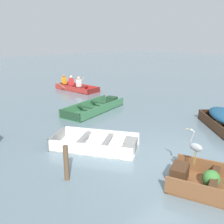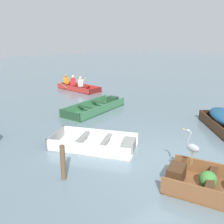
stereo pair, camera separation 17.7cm
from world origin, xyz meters
The scene contains 6 objects.
ground_plane centered at (0.00, 0.00, 0.00)m, with size 80.00×80.00×0.00m, color slate.
skiff_green_mid_moored centered at (1.32, 5.45, 0.13)m, with size 3.51×2.13×0.38m.
skiff_white_outer_moored centered at (-0.93, 2.01, 0.13)m, with size 2.53×2.77×0.38m.
rowboat_red_with_crew centered at (2.86, 10.08, 0.20)m, with size 2.24×3.21×0.89m.
heron_on_dinghy centered at (-0.22, -0.81, 0.90)m, with size 0.16×0.45×0.84m.
mooring_post centered at (-2.55, 1.06, 0.44)m, with size 0.12×0.12×0.88m, color brown.
Camera 2 is at (-4.80, -3.85, 3.30)m, focal length 40.00 mm.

